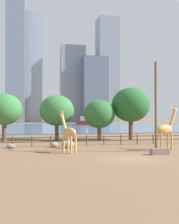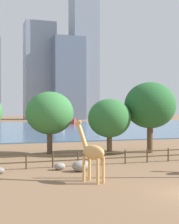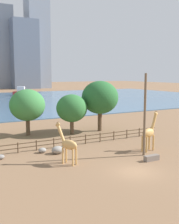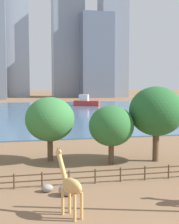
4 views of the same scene
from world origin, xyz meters
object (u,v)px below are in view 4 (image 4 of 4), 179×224
object	(u,v)px
tree_left_large	(156,111)
tree_left_small	(50,119)
boulder_small	(68,190)
boulder_by_pole	(47,188)
tree_right_tall	(111,126)
boat_sailboat	(86,102)
giraffe_tall	(70,185)

from	to	relation	value
tree_left_large	tree_left_small	size ratio (longest dim) A/B	1.16
boulder_small	boulder_by_pole	bearing A→B (deg)	140.75
boulder_by_pole	tree_right_tall	bearing A→B (deg)	45.84
boulder_by_pole	tree_right_tall	world-z (taller)	tree_right_tall
tree_right_tall	boat_sailboat	bearing A→B (deg)	79.78
boulder_by_pole	tree_right_tall	size ratio (longest dim) A/B	0.15
tree_left_large	boat_sailboat	xyz separation A→B (m)	(9.07, 78.93, -4.07)
tree_left_large	tree_left_small	world-z (taller)	tree_left_large
boat_sailboat	tree_left_large	bearing A→B (deg)	-70.79
giraffe_tall	boulder_small	size ratio (longest dim) A/B	2.94
boulder_by_pole	tree_left_large	size ratio (longest dim) A/B	0.11
boulder_small	boat_sailboat	distance (m)	90.45
boulder_small	boat_sailboat	size ratio (longest dim) A/B	0.17
boulder_small	tree_left_large	world-z (taller)	tree_left_large
giraffe_tall	tree_left_large	bearing A→B (deg)	-67.21
boulder_by_pole	boulder_small	size ratio (longest dim) A/B	0.63
boulder_by_pole	tree_left_large	world-z (taller)	tree_left_large
boat_sailboat	giraffe_tall	bearing A→B (deg)	-77.00
tree_right_tall	boulder_small	bearing A→B (deg)	-124.10
boulder_small	tree_left_small	world-z (taller)	tree_left_small
giraffe_tall	boulder_by_pole	world-z (taller)	giraffe_tall
giraffe_tall	boulder_small	bearing A→B (deg)	-32.13
giraffe_tall	tree_right_tall	distance (m)	14.91
tree_right_tall	tree_left_small	world-z (taller)	tree_left_small
tree_left_small	tree_right_tall	bearing A→B (deg)	-22.51
giraffe_tall	boat_sailboat	distance (m)	94.52
boulder_by_pole	boulder_small	distance (m)	1.94
tree_right_tall	boat_sailboat	distance (m)	80.30
giraffe_tall	boulder_small	xyz separation A→B (m)	(0.48, 4.07, -1.64)
boulder_by_pole	boulder_small	world-z (taller)	boulder_small
boulder_by_pole	boulder_small	bearing A→B (deg)	-39.25
boulder_small	tree_left_large	bearing A→B (deg)	38.95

